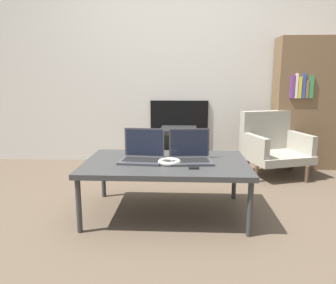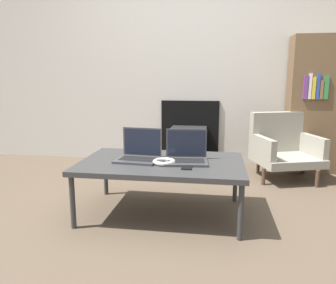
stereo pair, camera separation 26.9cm
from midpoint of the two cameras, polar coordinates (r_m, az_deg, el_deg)
The scene contains 10 objects.
ground_plane at distance 2.33m, azimuth -4.08°, elevation -14.70°, with size 14.00×14.00×0.00m, color brown.
wall_back at distance 3.96m, azimuth -1.04°, elevation 15.11°, with size 7.00×0.08×2.60m.
table at distance 2.42m, azimuth -3.53°, elevation -4.09°, with size 1.20×0.75×0.41m.
laptop_left at distance 2.45m, azimuth -7.64°, elevation -2.09°, with size 0.33×0.27×0.23m.
laptop_right at distance 2.41m, azimuth 0.72°, elevation -2.20°, with size 0.33×0.27×0.23m.
headphones at distance 2.34m, azimuth -3.04°, elevation -3.50°, with size 0.16×0.16×0.03m.
phone at distance 2.26m, azimuth 1.10°, elevation -4.29°, with size 0.07×0.14×0.01m.
tv at distance 3.77m, azimuth -0.16°, elevation -0.95°, with size 0.41×0.43×0.45m.
armchair at distance 3.60m, azimuth 15.72°, elevation -0.29°, with size 0.73×0.69×0.66m.
bookshelf at distance 3.98m, azimuth 22.39°, elevation 6.16°, with size 0.88×0.32×1.45m.
Camera 1 is at (0.13, -2.10, 1.02)m, focal length 35.00 mm.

